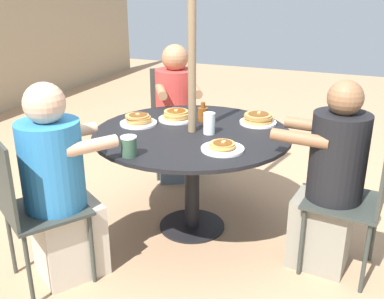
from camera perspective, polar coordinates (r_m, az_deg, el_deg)
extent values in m
plane|color=tan|center=(3.21, 0.00, -9.75)|extent=(12.00, 12.00, 0.00)
cylinder|color=black|center=(3.20, 0.00, -9.63)|extent=(0.46, 0.46, 0.01)
cylinder|color=black|center=(3.05, 0.00, -4.21)|extent=(0.10, 0.10, 0.68)
cylinder|color=black|center=(2.91, 0.00, 2.10)|extent=(1.28, 1.28, 0.02)
cylinder|color=#846B4C|center=(2.81, 0.00, 9.90)|extent=(0.05, 0.05, 2.20)
cylinder|color=#333833|center=(2.92, -15.35, -8.99)|extent=(0.02, 0.02, 0.44)
cylinder|color=#333833|center=(2.63, -12.58, -12.22)|extent=(0.02, 0.02, 0.44)
cylinder|color=#333833|center=(2.84, -22.02, -10.71)|extent=(0.02, 0.02, 0.44)
cylinder|color=#333833|center=(2.55, -19.99, -14.29)|extent=(0.02, 0.02, 0.44)
cube|color=#333833|center=(2.62, -18.04, -7.25)|extent=(0.57, 0.57, 0.02)
cube|color=#333833|center=(2.48, -22.92, -3.58)|extent=(0.22, 0.34, 0.44)
cube|color=beige|center=(2.76, -15.29, -10.88)|extent=(0.47, 0.46, 0.44)
cylinder|color=teal|center=(2.53, -17.36, -2.06)|extent=(0.34, 0.34, 0.50)
sphere|color=#DBA884|center=(2.42, -18.25, 5.59)|extent=(0.22, 0.22, 0.22)
cylinder|color=#DBA884|center=(2.66, -15.00, 2.12)|extent=(0.28, 0.21, 0.07)
cylinder|color=#DBA884|center=(2.42, -12.67, 0.46)|extent=(0.28, 0.21, 0.07)
cylinder|color=#333833|center=(2.71, 13.73, -11.33)|extent=(0.02, 0.02, 0.44)
cylinder|color=#333833|center=(3.00, 15.53, -8.08)|extent=(0.02, 0.02, 0.44)
cylinder|color=#333833|center=(2.66, 21.14, -12.82)|extent=(0.02, 0.02, 0.44)
cylinder|color=#333833|center=(2.97, 22.15, -9.35)|extent=(0.02, 0.02, 0.44)
cube|color=#333833|center=(2.72, 18.68, -6.21)|extent=(0.45, 0.45, 0.02)
cube|color=gray|center=(2.84, 16.01, -9.89)|extent=(0.33, 0.36, 0.44)
cylinder|color=black|center=(2.63, 18.03, -1.09)|extent=(0.31, 0.31, 0.52)
sphere|color=brown|center=(2.53, 18.91, 6.22)|extent=(0.19, 0.19, 0.19)
cylinder|color=brown|center=(2.51, 13.54, 1.38)|extent=(0.10, 0.32, 0.07)
cylinder|color=brown|center=(2.74, 14.98, 2.93)|extent=(0.10, 0.32, 0.07)
cylinder|color=#333833|center=(3.86, 0.77, -0.64)|extent=(0.02, 0.02, 0.44)
cylinder|color=#333833|center=(3.82, -4.41, -0.92)|extent=(0.02, 0.02, 0.44)
cylinder|color=#333833|center=(4.18, -0.01, 1.10)|extent=(0.02, 0.02, 0.44)
cylinder|color=#333833|center=(4.14, -4.78, 0.86)|extent=(0.02, 0.02, 0.44)
cube|color=#333833|center=(3.92, -2.15, 3.25)|extent=(0.56, 0.56, 0.02)
cube|color=#333833|center=(4.05, -2.52, 7.21)|extent=(0.22, 0.34, 0.44)
cube|color=slate|center=(3.89, -1.92, -0.43)|extent=(0.47, 0.46, 0.44)
cylinder|color=#B73833|center=(3.80, -2.10, 6.42)|extent=(0.34, 0.34, 0.50)
sphere|color=#A3704C|center=(3.72, -2.17, 11.57)|extent=(0.22, 0.22, 0.22)
cylinder|color=#A3704C|center=(3.60, 0.40, 7.57)|extent=(0.31, 0.22, 0.07)
cylinder|color=#A3704C|center=(3.57, -3.94, 7.41)|extent=(0.31, 0.22, 0.07)
cylinder|color=white|center=(3.15, -1.99, 3.90)|extent=(0.25, 0.25, 0.01)
cylinder|color=#BC8947|center=(3.14, -2.10, 4.14)|extent=(0.18, 0.18, 0.01)
cylinder|color=#BC8947|center=(3.13, -1.92, 4.34)|extent=(0.18, 0.18, 0.01)
cylinder|color=#BC8947|center=(3.13, -1.97, 4.55)|extent=(0.18, 0.18, 0.01)
cylinder|color=#BC8947|center=(3.14, -2.04, 4.83)|extent=(0.17, 0.17, 0.01)
ellipsoid|color=brown|center=(3.13, -2.00, 4.96)|extent=(0.14, 0.13, 0.00)
cube|color=#F4E084|center=(3.12, -2.03, 5.02)|extent=(0.02, 0.02, 0.01)
cylinder|color=white|center=(2.59, 3.90, 0.08)|extent=(0.25, 0.25, 0.01)
cylinder|color=#BC8947|center=(2.59, 3.80, 0.35)|extent=(0.15, 0.15, 0.01)
cylinder|color=#BC8947|center=(2.58, 3.93, 0.49)|extent=(0.15, 0.15, 0.01)
cylinder|color=#BC8947|center=(2.59, 3.89, 0.77)|extent=(0.15, 0.15, 0.01)
ellipsoid|color=brown|center=(2.58, 3.92, 0.88)|extent=(0.12, 0.11, 0.00)
cube|color=#F4E084|center=(2.58, 4.05, 0.99)|extent=(0.02, 0.02, 0.01)
cylinder|color=white|center=(3.10, 8.37, 3.42)|extent=(0.25, 0.25, 0.01)
cylinder|color=#BC8947|center=(3.09, 8.39, 3.64)|extent=(0.20, 0.20, 0.01)
cylinder|color=#BC8947|center=(3.10, 8.43, 3.92)|extent=(0.19, 0.19, 0.01)
cylinder|color=#BC8947|center=(3.09, 8.44, 4.15)|extent=(0.20, 0.20, 0.01)
cylinder|color=#BC8947|center=(3.08, 8.38, 4.35)|extent=(0.18, 0.18, 0.01)
ellipsoid|color=brown|center=(3.08, 8.44, 4.52)|extent=(0.15, 0.14, 0.00)
cube|color=#F4E084|center=(3.09, 8.51, 4.68)|extent=(0.02, 0.02, 0.01)
cylinder|color=white|center=(3.07, -6.82, 3.33)|extent=(0.25, 0.25, 0.01)
cylinder|color=#BC8947|center=(3.06, -6.80, 3.56)|extent=(0.17, 0.17, 0.01)
cylinder|color=#BC8947|center=(3.06, -6.77, 3.81)|extent=(0.17, 0.17, 0.01)
cylinder|color=#BC8947|center=(3.05, -6.77, 4.02)|extent=(0.16, 0.16, 0.01)
cylinder|color=#BC8947|center=(3.05, -6.99, 4.26)|extent=(0.16, 0.16, 0.01)
ellipsoid|color=brown|center=(3.05, -6.87, 4.43)|extent=(0.13, 0.12, 0.00)
cube|color=#F4E084|center=(3.04, -6.93, 4.50)|extent=(0.03, 0.03, 0.01)
cylinder|color=brown|center=(3.12, 1.41, 4.48)|extent=(0.07, 0.07, 0.09)
cylinder|color=brown|center=(3.10, 1.42, 5.67)|extent=(0.03, 0.03, 0.04)
torus|color=brown|center=(3.14, 1.62, 4.88)|extent=(0.05, 0.01, 0.05)
cylinder|color=#33513D|center=(2.51, -8.00, 0.31)|extent=(0.09, 0.09, 0.11)
cylinder|color=white|center=(2.49, -8.07, 1.56)|extent=(0.09, 0.09, 0.01)
cylinder|color=silver|center=(2.85, 2.23, 3.36)|extent=(0.08, 0.08, 0.14)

